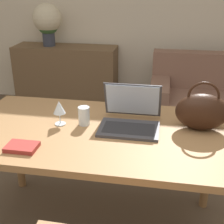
{
  "coord_description": "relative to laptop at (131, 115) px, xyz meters",
  "views": [
    {
      "loc": [
        0.26,
        -0.91,
        1.6
      ],
      "look_at": [
        -0.02,
        0.68,
        0.89
      ],
      "focal_mm": 50.0,
      "sensor_mm": 36.0,
      "label": 1
    }
  ],
  "objects": [
    {
      "name": "handbag",
      "position": [
        0.41,
        0.01,
        0.05
      ],
      "size": [
        0.3,
        0.16,
        0.29
      ],
      "color": "black",
      "rests_on": "dining_table"
    },
    {
      "name": "laptop",
      "position": [
        0.0,
        0.0,
        0.0
      ],
      "size": [
        0.35,
        0.33,
        0.24
      ],
      "color": "#38383D",
      "rests_on": "dining_table"
    },
    {
      "name": "sideboard",
      "position": [
        -1.06,
        2.02,
        -0.44
      ],
      "size": [
        1.28,
        0.4,
        0.79
      ],
      "color": "brown",
      "rests_on": "ground_plane"
    },
    {
      "name": "dining_table",
      "position": [
        -0.19,
        -0.1,
        -0.15
      ],
      "size": [
        1.58,
        0.88,
        0.77
      ],
      "color": "olive",
      "rests_on": "ground_plane"
    },
    {
      "name": "drinking_glass",
      "position": [
        -0.28,
        -0.04,
        -0.01
      ],
      "size": [
        0.07,
        0.07,
        0.11
      ],
      "color": "silver",
      "rests_on": "dining_table"
    },
    {
      "name": "wine_glass",
      "position": [
        -0.42,
        -0.07,
        0.04
      ],
      "size": [
        0.07,
        0.07,
        0.15
      ],
      "color": "silver",
      "rests_on": "dining_table"
    },
    {
      "name": "flower_vase",
      "position": [
        -1.26,
        2.0,
        0.26
      ],
      "size": [
        0.35,
        0.35,
        0.51
      ],
      "color": "#333847",
      "rests_on": "sideboard"
    },
    {
      "name": "book",
      "position": [
        -0.52,
        -0.38,
        -0.05
      ],
      "size": [
        0.16,
        0.12,
        0.02
      ],
      "rotation": [
        0.0,
        0.0,
        -0.0
      ],
      "color": "maroon",
      "rests_on": "dining_table"
    }
  ]
}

